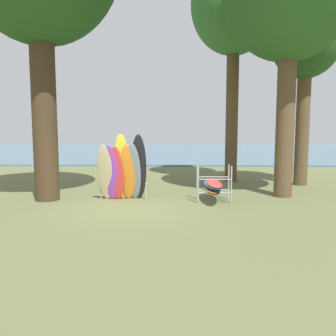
{
  "coord_description": "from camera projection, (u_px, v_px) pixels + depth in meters",
  "views": [
    {
      "loc": [
        1.5,
        -10.44,
        2.41
      ],
      "look_at": [
        1.16,
        1.45,
        1.1
      ],
      "focal_mm": 36.23,
      "sensor_mm": 36.0,
      "label": 1
    }
  ],
  "objects": [
    {
      "name": "ground_plane",
      "position": [
        130.0,
        208.0,
        10.68
      ],
      "size": [
        80.0,
        80.0,
        0.0
      ],
      "primitive_type": "plane",
      "color": "#60663D"
    },
    {
      "name": "tree_far_left_back",
      "position": [
        306.0,
        42.0,
        14.52
      ],
      "size": [
        3.05,
        3.05,
        8.16
      ],
      "color": "brown",
      "rests_on": "ground"
    },
    {
      "name": "board_storage_rack",
      "position": [
        213.0,
        186.0,
        11.58
      ],
      "size": [
        1.15,
        2.13,
        1.25
      ],
      "color": "#9EA0A5",
      "rests_on": "ground"
    },
    {
      "name": "lake_water",
      "position": [
        165.0,
        150.0,
        40.91
      ],
      "size": [
        80.0,
        36.0,
        0.1
      ],
      "primitive_type": "cube",
      "color": "#477084",
      "rests_on": "ground"
    },
    {
      "name": "leaning_board_pile",
      "position": [
        123.0,
        171.0,
        11.67
      ],
      "size": [
        1.76,
        0.76,
        2.31
      ],
      "color": "#C6B289",
      "rests_on": "ground"
    },
    {
      "name": "tree_mid_behind",
      "position": [
        234.0,
        7.0,
        15.46
      ],
      "size": [
        3.96,
        3.96,
        10.45
      ],
      "color": "brown",
      "rests_on": "ground"
    }
  ]
}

